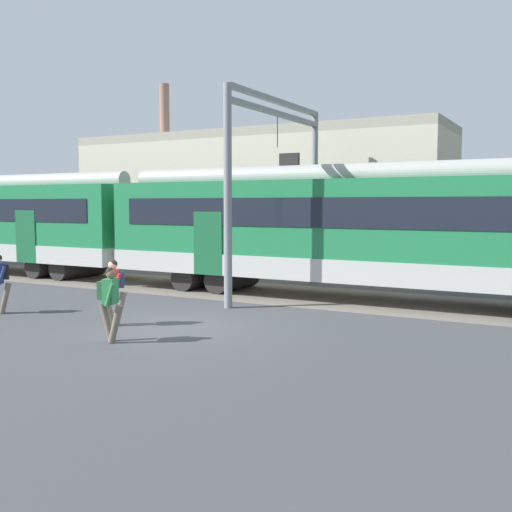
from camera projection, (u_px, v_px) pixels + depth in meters
ground_plane at (171, 328)px, 14.82m from camera, size 160.00×160.00×0.00m
track_bed at (103, 280)px, 24.16m from camera, size 80.00×4.40×0.01m
pedestrian_navy at (0, 278)px, 16.65m from camera, size 0.67×0.53×1.67m
pedestrian_red at (115, 286)px, 15.01m from camera, size 0.70×0.51×1.67m
pedestrian_green at (110, 298)px, 13.18m from camera, size 0.70×0.53×1.67m
catenary_gantry at (277, 166)px, 20.04m from camera, size 0.24×6.64×6.53m
background_building at (256, 201)px, 28.67m from camera, size 17.95×5.00×9.20m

